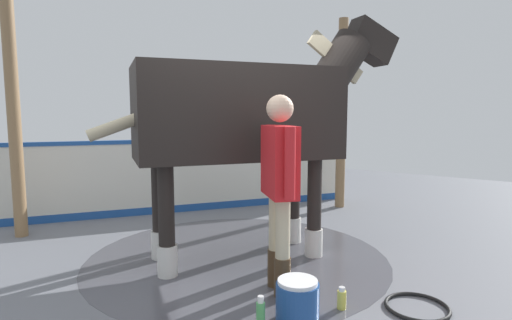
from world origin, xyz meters
The scene contains 11 objects.
ground_plane centered at (0.00, 0.00, -0.01)m, with size 16.00×16.00×0.02m, color slate.
wet_patch centered at (0.03, 0.28, 0.00)m, with size 3.34×3.34×0.00m, color #4C4C54.
barrier_wall centered at (-1.92, 1.62, 0.56)m, with size 3.29×4.74×1.20m.
roof_post_near centered at (-0.04, 3.28, 1.59)m, with size 0.16×0.16×3.18m, color olive.
roof_post_far centered at (-2.79, -0.73, 1.59)m, with size 0.16×0.16×3.18m, color olive.
horse centered at (0.10, 0.38, 1.59)m, with size 2.27×3.03×2.75m.
handler centered at (0.88, -0.21, 1.04)m, with size 0.54×0.51×1.77m.
wash_bucket centered at (1.29, -0.60, 0.17)m, with size 0.34×0.34×0.34m.
bottle_shampoo centered at (1.49, -0.21, 0.09)m, with size 0.07×0.07×0.19m.
bottle_spray centered at (1.14, -0.89, 0.13)m, with size 0.07×0.07×0.28m.
hose_coil centered at (2.00, 0.16, 0.02)m, with size 0.53×0.53×0.03m, color black.
Camera 1 is at (2.75, -3.24, 1.61)m, focal length 28.60 mm.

